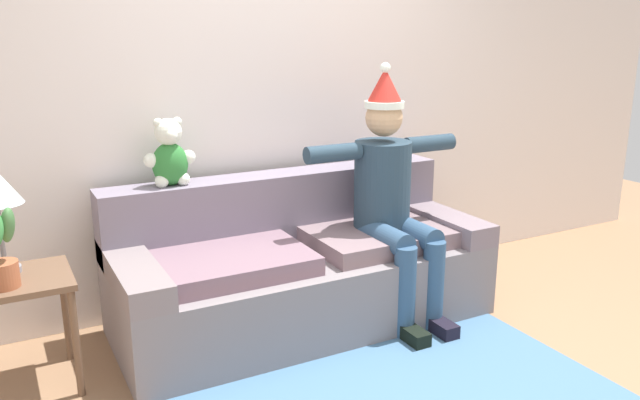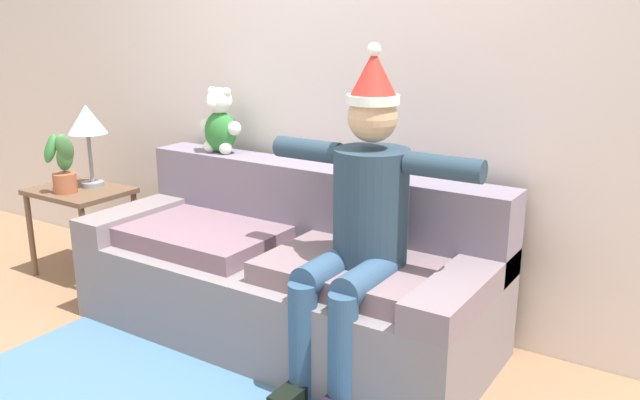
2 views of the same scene
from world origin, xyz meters
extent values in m
cube|color=silver|center=(0.00, 1.55, 1.35)|extent=(7.00, 0.10, 2.70)
cube|color=gray|center=(0.00, 0.98, 0.22)|extent=(2.17, 0.89, 0.43)
cube|color=slate|center=(0.00, 1.30, 0.64)|extent=(2.17, 0.24, 0.42)
cube|color=gray|center=(-0.97, 0.98, 0.50)|extent=(0.22, 0.89, 0.13)
cube|color=gray|center=(0.97, 0.98, 0.50)|extent=(0.22, 0.89, 0.13)
cube|color=slate|center=(-0.49, 0.93, 0.48)|extent=(0.87, 0.62, 0.10)
cube|color=slate|center=(0.49, 0.93, 0.48)|extent=(0.87, 0.62, 0.10)
cylinder|color=#273D4D|center=(0.52, 0.96, 0.79)|extent=(0.34, 0.34, 0.52)
sphere|color=tan|center=(0.52, 0.96, 1.19)|extent=(0.22, 0.22, 0.22)
cylinder|color=white|center=(0.52, 0.96, 1.27)|extent=(0.23, 0.23, 0.04)
cone|color=red|center=(0.52, 0.96, 1.38)|extent=(0.21, 0.21, 0.20)
sphere|color=white|center=(0.52, 0.96, 1.48)|extent=(0.06, 0.06, 0.06)
cylinder|color=#325070|center=(0.42, 0.76, 0.53)|extent=(0.14, 0.40, 0.14)
cylinder|color=#325070|center=(0.42, 0.56, 0.27)|extent=(0.13, 0.13, 0.53)
cube|color=black|center=(0.42, 0.48, 0.04)|extent=(0.10, 0.24, 0.08)
cylinder|color=#325070|center=(0.62, 0.76, 0.53)|extent=(0.14, 0.40, 0.14)
cylinder|color=#325070|center=(0.62, 0.56, 0.27)|extent=(0.13, 0.13, 0.53)
cylinder|color=#273D4D|center=(0.18, 0.96, 1.01)|extent=(0.34, 0.10, 0.10)
cylinder|color=#273D4D|center=(0.86, 0.96, 1.01)|extent=(0.34, 0.10, 0.10)
ellipsoid|color=#2D7A33|center=(-0.66, 1.30, 0.97)|extent=(0.20, 0.16, 0.24)
sphere|color=white|center=(-0.66, 1.30, 1.15)|extent=(0.15, 0.15, 0.15)
sphere|color=white|center=(-0.66, 1.24, 1.14)|extent=(0.07, 0.07, 0.07)
sphere|color=white|center=(-0.72, 1.30, 1.20)|extent=(0.05, 0.05, 0.05)
sphere|color=white|center=(-0.61, 1.30, 1.20)|extent=(0.05, 0.05, 0.05)
sphere|color=white|center=(-0.77, 1.30, 1.00)|extent=(0.08, 0.08, 0.08)
sphere|color=white|center=(-0.72, 1.27, 0.88)|extent=(0.08, 0.08, 0.08)
sphere|color=white|center=(-0.56, 1.30, 1.00)|extent=(0.08, 0.08, 0.08)
sphere|color=white|center=(-0.60, 1.27, 0.88)|extent=(0.08, 0.08, 0.08)
cube|color=brown|center=(-1.56, 0.96, 0.55)|extent=(0.59, 0.45, 0.03)
cylinder|color=brown|center=(-1.83, 0.77, 0.27)|extent=(0.04, 0.04, 0.54)
cylinder|color=brown|center=(-1.29, 0.77, 0.27)|extent=(0.04, 0.04, 0.54)
cylinder|color=brown|center=(-1.83, 1.16, 0.27)|extent=(0.04, 0.04, 0.54)
cylinder|color=brown|center=(-1.29, 1.16, 0.27)|extent=(0.04, 0.04, 0.54)
cylinder|color=gray|center=(-1.54, 1.05, 0.58)|extent=(0.14, 0.14, 0.03)
cylinder|color=gray|center=(-1.54, 1.05, 0.75)|extent=(0.02, 0.02, 0.31)
cone|color=silver|center=(-1.54, 1.05, 1.00)|extent=(0.24, 0.24, 0.18)
cylinder|color=#A65938|center=(-1.56, 0.86, 0.63)|extent=(0.14, 0.14, 0.12)
ellipsoid|color=#44783F|center=(-1.51, 0.86, 0.86)|extent=(0.10, 0.17, 0.21)
ellipsoid|color=#448845|center=(-1.60, 0.91, 0.78)|extent=(0.13, 0.13, 0.19)
ellipsoid|color=#37823B|center=(-1.58, 0.81, 0.85)|extent=(0.15, 0.14, 0.20)
camera|label=1|loc=(-1.55, -2.12, 1.68)|focal=35.48mm
camera|label=2|loc=(1.87, -1.54, 1.61)|focal=36.71mm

